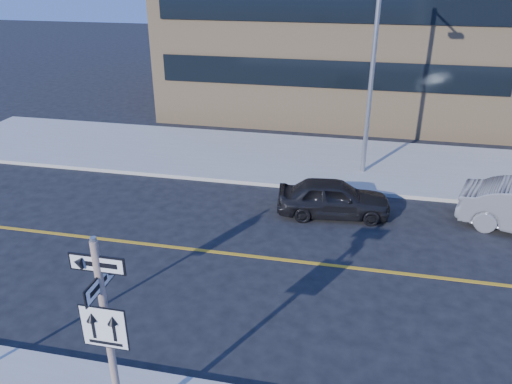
# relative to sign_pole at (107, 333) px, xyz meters

# --- Properties ---
(ground) EXTENTS (120.00, 120.00, 0.00)m
(ground) POSITION_rel_sign_pole_xyz_m (0.00, 2.51, -2.44)
(ground) COLOR black
(ground) RESTS_ON ground
(sign_pole) EXTENTS (0.92, 0.92, 4.06)m
(sign_pole) POSITION_rel_sign_pole_xyz_m (0.00, 0.00, 0.00)
(sign_pole) COLOR beige
(sign_pole) RESTS_ON near_sidewalk
(parked_car_a) EXTENTS (1.93, 3.92, 1.29)m
(parked_car_a) POSITION_rel_sign_pole_xyz_m (3.07, 9.69, -1.79)
(parked_car_a) COLOR black
(parked_car_a) RESTS_ON ground
(streetlight_a) EXTENTS (0.55, 2.25, 8.00)m
(streetlight_a) POSITION_rel_sign_pole_xyz_m (4.00, 13.27, 2.32)
(streetlight_a) COLOR gray
(streetlight_a) RESTS_ON far_sidewalk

